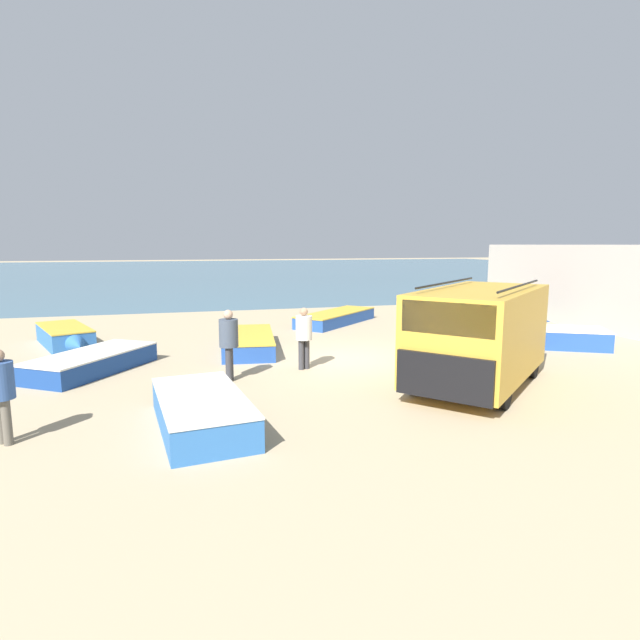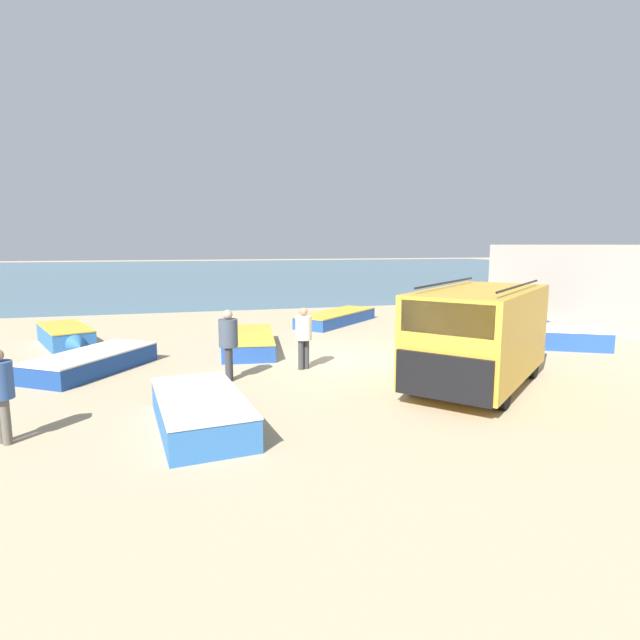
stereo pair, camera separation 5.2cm
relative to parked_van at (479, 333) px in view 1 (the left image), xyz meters
The scene contains 15 objects.
ground_plane 4.16m from the parked_van, 123.15° to the left, with size 200.00×200.00×0.00m, color tan.
sea_water 55.37m from the parked_van, 92.24° to the left, with size 120.00×80.00×0.01m, color #477084.
harbor_wall 9.89m from the parked_van, 25.89° to the left, with size 0.50×16.74×3.34m, color #BCB7AD.
parked_van is the anchor object (origin of this frame).
fishing_rowboat_0 7.43m from the parked_van, 130.47° to the left, with size 1.98×4.72×0.53m.
fishing_rowboat_1 10.10m from the parked_van, 55.40° to the left, with size 3.90×3.81×0.58m.
fishing_rowboat_2 13.12m from the parked_van, 143.91° to the left, with size 2.38×3.96×0.65m.
fishing_rowboat_3 6.64m from the parked_van, behind, with size 1.90×3.99×0.61m.
fishing_rowboat_4 6.04m from the parked_van, 36.14° to the left, with size 4.15×2.99×0.63m.
fishing_rowboat_5 9.95m from the parked_van, 156.64° to the left, with size 3.23×4.09×0.52m.
fishing_rowboat_6 10.08m from the parked_van, 92.26° to the left, with size 4.68×4.47×0.50m.
fisherman_0 4.51m from the parked_van, 144.15° to the left, with size 0.44×0.44×1.68m.
fisherman_1 9.79m from the parked_van, behind, with size 0.43×0.43×1.64m.
fisherman_2 6.31m from the parked_van, 59.29° to the left, with size 0.48×0.48×1.83m.
fisherman_3 6.03m from the parked_van, 160.85° to the left, with size 0.47×0.47×1.78m.
Camera 1 is at (-4.52, -13.52, 3.35)m, focal length 28.00 mm.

